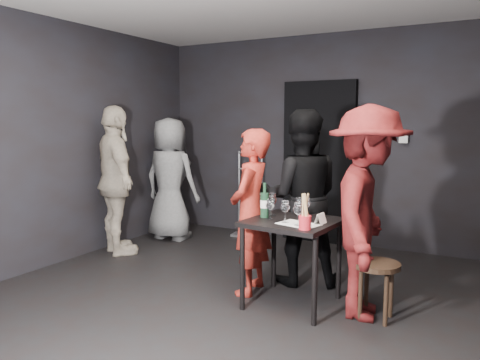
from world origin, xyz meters
The scene contains 24 objects.
floor centered at (0.00, 0.00, 0.00)m, with size 4.50×5.00×0.02m, color black.
wall_back centered at (0.00, 2.50, 1.35)m, with size 4.50×0.04×2.70m, color black.
wall_left centered at (-2.25, 0.00, 1.35)m, with size 0.04×5.00×2.70m, color black.
doorway centered at (0.00, 2.44, 1.05)m, with size 0.95×0.10×2.10m, color black.
wallbox_upper centered at (0.85, 2.45, 1.45)m, with size 0.12×0.06×0.12m, color #B7B7B2.
wallbox_lower centered at (1.05, 2.45, 1.40)m, with size 0.10×0.06×0.14m, color #B7B7B2.
hand_truck centered at (-0.95, 2.30, 0.22)m, with size 0.39×0.33×1.17m.
tasting_table centered at (0.53, 0.28, 0.65)m, with size 0.72×0.72×0.75m.
stool centered at (1.24, 0.31, 0.38)m, with size 0.37×0.37×0.47m.
server_red centered at (0.07, 0.37, 0.77)m, with size 0.56×0.37×1.55m, color #A6261C.
woman_black centered at (0.38, 0.83, 0.97)m, with size 0.94×0.52×1.93m, color black.
man_maroon centered at (1.14, 0.34, 0.99)m, with size 1.28×0.60×1.98m, color #571212.
bystander_cream centered at (-1.91, 0.73, 1.05)m, with size 1.23×0.59×2.10m, color beige.
bystander_grey centered at (-1.79, 1.62, 0.89)m, with size 0.87×0.47×1.78m, color slate.
tasting_mat centered at (0.63, 0.14, 0.75)m, with size 0.33×0.22×0.00m, color white.
wine_glass_a centered at (0.34, 0.21, 0.84)m, with size 0.07×0.07×0.19m, color white, non-canonical shape.
wine_glass_b centered at (0.29, 0.37, 0.86)m, with size 0.08×0.08×0.22m, color white, non-canonical shape.
wine_glass_c centered at (0.51, 0.47, 0.84)m, with size 0.07×0.07×0.18m, color white, non-canonical shape.
wine_glass_d centered at (0.51, 0.14, 0.85)m, with size 0.08×0.08×0.21m, color white, non-canonical shape.
wine_glass_e centered at (0.65, 0.09, 0.86)m, with size 0.08×0.08×0.21m, color white, non-canonical shape.
wine_glass_f centered at (0.61, 0.36, 0.86)m, with size 0.08×0.08×0.22m, color white, non-canonical shape.
wine_bottle centered at (0.26, 0.27, 0.87)m, with size 0.07×0.07×0.31m.
breadstick_cup centered at (0.74, 0.00, 0.89)m, with size 0.10×0.10×0.30m.
reserved_card centered at (0.77, 0.24, 0.80)m, with size 0.07×0.12×0.09m, color white, non-canonical shape.
Camera 1 is at (2.01, -3.39, 1.60)m, focal length 35.00 mm.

